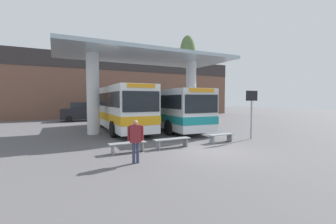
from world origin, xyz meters
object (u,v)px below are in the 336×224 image
info_sign_platform (252,105)px  waiting_bench_far_platform (221,136)px  transit_bus_left_bay (119,106)px  poplar_tree_behind_left (188,55)px  waiting_bench_mid_platform (172,141)px  parked_car_street (83,112)px  waiting_bench_near_pillar (128,145)px  pedestrian_waiting (136,137)px  transit_bus_center_bay (166,108)px

info_sign_platform → waiting_bench_far_platform: bearing=-179.0°
transit_bus_left_bay → poplar_tree_behind_left: poplar_tree_behind_left is taller
waiting_bench_mid_platform → poplar_tree_behind_left: bearing=55.6°
waiting_bench_mid_platform → parked_car_street: size_ratio=0.41×
transit_bus_left_bay → parked_car_street: bearing=-78.9°
waiting_bench_near_pillar → pedestrian_waiting: 1.88m
transit_bus_center_bay → pedestrian_waiting: (-5.53, -8.48, -0.74)m
waiting_bench_mid_platform → waiting_bench_far_platform: size_ratio=1.22×
transit_bus_left_bay → info_sign_platform: 9.71m
waiting_bench_mid_platform → info_sign_platform: (5.45, 0.04, 1.73)m
waiting_bench_near_pillar → info_sign_platform: 7.91m
pedestrian_waiting → transit_bus_left_bay: bearing=95.2°
poplar_tree_behind_left → transit_bus_center_bay: bearing=-131.5°
info_sign_platform → poplar_tree_behind_left: 16.36m
waiting_bench_mid_platform → waiting_bench_far_platform: (3.08, -0.00, -0.01)m
transit_bus_left_bay → parked_car_street: (-1.67, 9.30, -0.84)m
transit_bus_center_bay → waiting_bench_mid_platform: bearing=68.5°
waiting_bench_far_platform → parked_car_street: size_ratio=0.33×
waiting_bench_near_pillar → pedestrian_waiting: (-0.22, -1.75, 0.65)m
info_sign_platform → parked_car_street: (-7.75, 16.87, -1.07)m
poplar_tree_behind_left → waiting_bench_mid_platform: bearing=-124.4°
transit_bus_center_bay → parked_car_street: transit_bus_center_bay is taller
poplar_tree_behind_left → parked_car_street: size_ratio=2.23×
waiting_bench_far_platform → info_sign_platform: size_ratio=0.54×
waiting_bench_far_platform → transit_bus_left_bay: bearing=115.9°
waiting_bench_far_platform → waiting_bench_near_pillar: bearing=180.0°
poplar_tree_behind_left → parked_car_street: bearing=169.4°
waiting_bench_near_pillar → parked_car_street: bearing=90.1°
transit_bus_left_bay → parked_car_street: 9.49m
transit_bus_center_bay → info_sign_platform: (2.40, -6.69, 0.35)m
transit_bus_center_bay → waiting_bench_mid_platform: transit_bus_center_bay is taller
poplar_tree_behind_left → transit_bus_left_bay: bearing=-146.7°
transit_bus_left_bay → waiting_bench_mid_platform: 7.79m
waiting_bench_mid_platform → info_sign_platform: size_ratio=0.65×
transit_bus_left_bay → waiting_bench_mid_platform: bearing=95.6°
waiting_bench_near_pillar → poplar_tree_behind_left: (12.28, 14.61, 7.62)m
waiting_bench_near_pillar → transit_bus_center_bay: bearing=51.7°
parked_car_street → transit_bus_center_bay: bearing=-58.0°
transit_bus_left_bay → waiting_bench_near_pillar: size_ratio=6.22×
transit_bus_center_bay → info_sign_platform: size_ratio=3.70×
waiting_bench_far_platform → parked_car_street: 17.76m
info_sign_platform → transit_bus_left_bay: bearing=128.8°
waiting_bench_mid_platform → waiting_bench_far_platform: same height
transit_bus_center_bay → poplar_tree_behind_left: 12.22m
transit_bus_center_bay → waiting_bench_far_platform: size_ratio=6.90×
parked_car_street → info_sign_platform: bearing=-61.0°
transit_bus_left_bay → pedestrian_waiting: transit_bus_left_bay is taller
transit_bus_center_bay → poplar_tree_behind_left: size_ratio=1.04×
waiting_bench_mid_platform → pedestrian_waiting: size_ratio=1.17×
waiting_bench_mid_platform → info_sign_platform: bearing=0.5°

